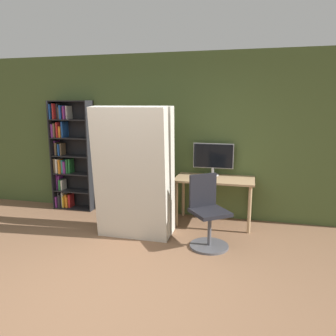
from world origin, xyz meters
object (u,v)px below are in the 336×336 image
Objects in this scene: office_chair at (208,217)px; mattress_far at (139,170)px; mattress_near at (131,175)px; monitor at (213,157)px; bookshelf at (69,155)px.

mattress_far reaches higher than office_chair.
monitor is at bearing 47.47° from mattress_near.
office_chair is (0.07, -1.05, -0.64)m from monitor.
bookshelf is 1.92m from mattress_near.
mattress_far is (-1.06, 0.29, 0.53)m from office_chair.
bookshelf reaches higher than monitor.
mattress_far reaches higher than monitor.
mattress_near reaches higher than mattress_far.
monitor is 1.26m from mattress_far.
mattress_near reaches higher than monitor.
bookshelf is (-2.65, 1.05, 0.58)m from office_chair.
mattress_far is (1.59, -0.76, -0.05)m from bookshelf.
bookshelf is 1.76m from mattress_far.
mattress_far is (-1.00, -0.77, -0.11)m from monitor.
office_chair is at bearing -86.41° from monitor.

